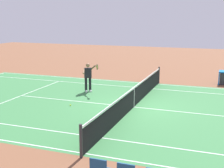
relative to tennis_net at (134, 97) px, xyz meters
The scene contains 6 objects.
ground_plane 0.49m from the tennis_net, ahead, with size 60.00×60.00×0.00m, color brown.
court_slab 0.49m from the tennis_net, ahead, with size 24.20×11.40×0.00m, color #387A42.
court_line_markings 0.49m from the tennis_net, ahead, with size 23.85×11.05×0.01m.
tennis_net is the anchor object (origin of this frame).
tennis_player_near 3.97m from the tennis_net, 32.46° to the right, with size 1.08×0.74×1.70m.
tennis_ball 3.11m from the tennis_net, 15.78° to the left, with size 0.07×0.07×0.07m, color #CCE01E.
Camera 1 is at (-3.92, 13.78, 4.24)m, focal length 49.86 mm.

